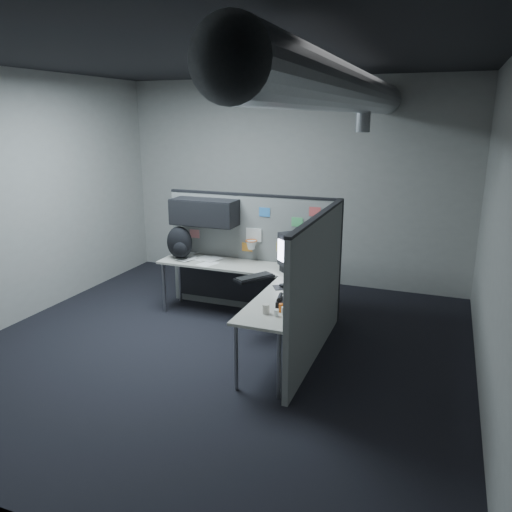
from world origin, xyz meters
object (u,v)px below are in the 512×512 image
at_px(phone, 286,302).
at_px(backpack, 180,243).
at_px(monitor, 301,253).
at_px(keyboard, 254,278).
at_px(desk, 252,282).

bearing_deg(phone, backpack, 147.86).
distance_m(monitor, phone, 1.17).
bearing_deg(monitor, keyboard, -136.85).
bearing_deg(backpack, desk, -24.11).
relative_size(monitor, phone, 2.54).
relative_size(keyboard, phone, 2.13).
relative_size(monitor, keyboard, 1.19).
height_order(monitor, backpack, monitor).
distance_m(phone, backpack, 2.22).
bearing_deg(backpack, keyboard, -32.33).
bearing_deg(monitor, desk, -160.18).
distance_m(monitor, backpack, 1.72).
xyz_separation_m(desk, backpack, (-1.16, 0.25, 0.34)).
relative_size(phone, backpack, 0.54).
xyz_separation_m(keyboard, backpack, (-1.28, 0.48, 0.20)).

